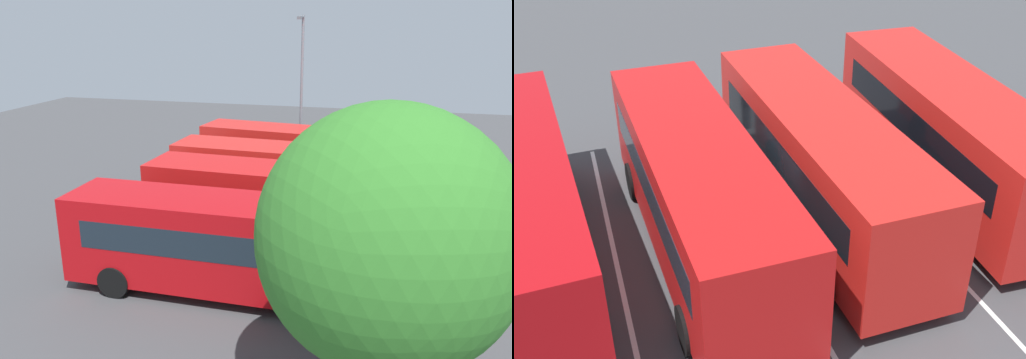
% 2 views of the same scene
% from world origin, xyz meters
% --- Properties ---
extents(ground_plane, '(64.65, 64.65, 0.00)m').
position_xyz_m(ground_plane, '(0.00, 0.00, 0.00)').
color(ground_plane, '#424244').
extents(bus_far_left, '(10.04, 3.48, 3.15)m').
position_xyz_m(bus_far_left, '(0.47, -5.75, 1.74)').
color(bus_far_left, red).
rests_on(bus_far_left, ground).
extents(bus_center_left, '(9.93, 2.88, 3.15)m').
position_xyz_m(bus_center_left, '(0.29, -1.68, 1.74)').
color(bus_center_left, red).
rests_on(bus_center_left, ground).
extents(bus_center_right, '(9.92, 2.85, 3.15)m').
position_xyz_m(bus_center_right, '(-0.02, 1.68, 1.74)').
color(bus_center_right, red).
rests_on(bus_center_right, ground).
extents(bus_far_right, '(9.86, 2.62, 3.15)m').
position_xyz_m(bus_far_right, '(0.79, 5.69, 1.74)').
color(bus_far_right, '#B70C11').
rests_on(bus_far_right, ground).
extents(pedestrian, '(0.43, 0.43, 1.70)m').
position_xyz_m(pedestrian, '(6.17, 0.38, 1.00)').
color(pedestrian, '#232833').
rests_on(pedestrian, ground).
extents(lane_stripe_outer_left, '(12.69, 0.87, 0.01)m').
position_xyz_m(lane_stripe_outer_left, '(0.00, -3.81, 0.00)').
color(lane_stripe_outer_left, silver).
rests_on(lane_stripe_outer_left, ground).
extents(lane_stripe_inner_left, '(12.69, 0.87, 0.01)m').
position_xyz_m(lane_stripe_inner_left, '(0.00, 0.00, 0.00)').
color(lane_stripe_inner_left, silver).
rests_on(lane_stripe_inner_left, ground).
extents(lane_stripe_inner_right, '(12.69, 0.87, 0.01)m').
position_xyz_m(lane_stripe_inner_right, '(0.00, 3.81, 0.00)').
color(lane_stripe_inner_right, silver).
rests_on(lane_stripe_inner_right, ground).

